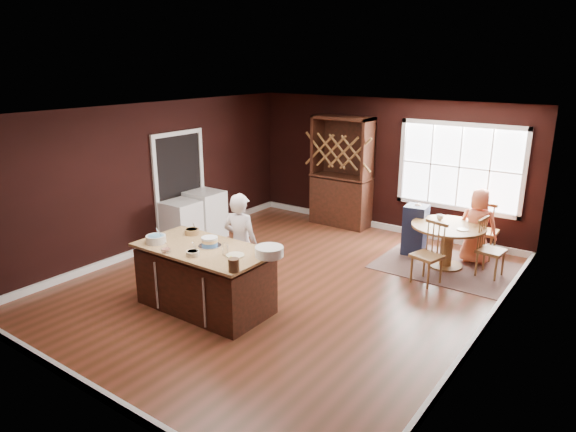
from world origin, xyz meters
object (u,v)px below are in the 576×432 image
object	(u,v)px
dining_table	(448,237)
toddler	(415,210)
baker	(241,244)
dryer	(205,215)
chair_east	(492,248)
seated_woman	(477,226)
kitchen_island	(205,279)
hutch	(342,172)
chair_north	(484,229)
washer	(182,224)
layer_cake	(210,242)
chair_south	(428,253)
high_chair	(415,229)

from	to	relation	value
dining_table	toddler	xyz separation A→B (m)	(-0.75, 0.35, 0.28)
baker	dryer	size ratio (longest dim) A/B	1.66
chair_east	toddler	size ratio (longest dim) A/B	3.77
seated_woman	toddler	xyz separation A→B (m)	(-1.10, -0.13, 0.14)
kitchen_island	baker	world-z (taller)	baker
toddler	seated_woman	bearing A→B (deg)	6.89
hutch	chair_north	bearing A→B (deg)	-4.13
chair_east	chair_north	xyz separation A→B (m)	(-0.34, 0.79, 0.05)
chair_east	washer	distance (m)	5.51
seated_woman	washer	world-z (taller)	seated_woman
dining_table	seated_woman	world-z (taller)	seated_woman
baker	layer_cake	bearing A→B (deg)	78.57
chair_south	washer	bearing A→B (deg)	-150.84
layer_cake	seated_woman	bearing A→B (deg)	56.57
chair_east	hutch	world-z (taller)	hutch
washer	seated_woman	bearing A→B (deg)	26.61
baker	toddler	xyz separation A→B (m)	(1.45, 3.15, 0.03)
layer_cake	high_chair	bearing A→B (deg)	67.19
baker	dryer	distance (m)	2.73
baker	washer	size ratio (longest dim) A/B	1.77
chair_east	chair_south	size ratio (longest dim) A/B	0.97
hutch	dryer	world-z (taller)	hutch
seated_woman	washer	xyz separation A→B (m)	(-4.79, -2.40, -0.23)
washer	dining_table	bearing A→B (deg)	23.33
dining_table	chair_north	distance (m)	0.89
chair_south	seated_woman	xyz separation A→B (m)	(0.37, 1.33, 0.16)
chair_south	toddler	xyz separation A→B (m)	(-0.73, 1.20, 0.31)
chair_north	high_chair	size ratio (longest dim) A/B	1.13
high_chair	dryer	world-z (taller)	high_chair
dining_table	washer	distance (m)	4.84
chair_south	chair_north	distance (m)	1.70
chair_east	dryer	distance (m)	5.32
chair_north	dryer	world-z (taller)	chair_north
baker	washer	xyz separation A→B (m)	(-2.24, 0.89, -0.34)
seated_woman	dryer	world-z (taller)	seated_woman
seated_woman	washer	bearing A→B (deg)	20.49
dining_table	seated_woman	bearing A→B (deg)	54.42
kitchen_island	layer_cake	xyz separation A→B (m)	(0.04, 0.09, 0.55)
chair_east	layer_cake	bearing A→B (deg)	145.21
layer_cake	high_chair	world-z (taller)	layer_cake
chair_south	dryer	distance (m)	4.44
chair_east	high_chair	xyz separation A→B (m)	(-1.40, 0.25, -0.01)
seated_woman	toddler	distance (m)	1.11
dryer	chair_north	bearing A→B (deg)	23.33
chair_south	dryer	xyz separation A→B (m)	(-4.42, -0.43, -0.03)
layer_cake	seated_woman	distance (m)	4.68
dining_table	seated_woman	distance (m)	0.61
baker	toddler	distance (m)	3.47
chair_south	chair_north	size ratio (longest dim) A/B	0.93
dining_table	layer_cake	bearing A→B (deg)	-123.11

